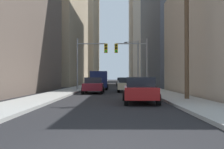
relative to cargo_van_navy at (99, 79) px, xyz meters
name	(u,v)px	position (x,y,z in m)	size (l,w,h in m)	color
sidewalk_left	(92,84)	(-3.03, 23.34, -1.21)	(2.59, 160.00, 0.15)	#9E9E99
sidewalk_right	(135,84)	(6.32, 23.34, -1.21)	(2.59, 160.00, 0.15)	#9E9E99
cargo_van_navy	(99,79)	(0.00, 0.00, 0.00)	(2.16, 5.26, 2.26)	#141E4C
sedan_red	(140,90)	(3.43, -16.89, -0.52)	(1.95, 4.26, 1.52)	maroon
sedan_beige	(127,85)	(3.20, -5.15, -0.52)	(1.95, 4.26, 1.52)	#C6B793
sedan_maroon	(94,85)	(-0.08, -7.58, -0.52)	(1.95, 4.23, 1.52)	maroon
sedan_silver	(121,81)	(3.20, 16.68, -0.52)	(1.95, 4.24, 1.52)	#B7BABF
traffic_signal_near_left	(90,56)	(-0.84, -2.74, 2.74)	(3.55, 0.44, 6.00)	gray
traffic_signal_near_right	(133,55)	(4.01, -2.74, 2.76)	(3.79, 0.44, 6.00)	gray
utility_pole_right	(187,23)	(6.58, -15.51, 3.70)	(2.20, 0.28, 9.42)	brown
street_lamp_right	(136,59)	(5.35, 9.46, 3.25)	(2.36, 0.32, 7.50)	gray
building_left_mid_office	(24,28)	(-17.16, 21.32, 10.70)	(24.03, 27.47, 23.98)	tan
building_right_mid_block	(183,7)	(15.72, 19.53, 14.48)	(14.22, 28.37, 31.53)	#4C515B
building_right_far_highrise	(149,9)	(15.35, 66.62, 26.76)	(14.64, 25.89, 56.09)	#B7A893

